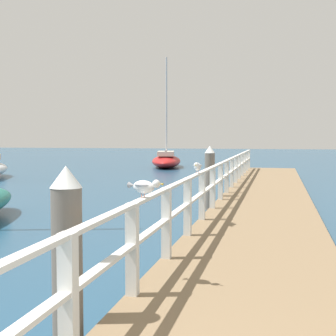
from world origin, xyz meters
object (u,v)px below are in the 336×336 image
(seagull_foreground, at_px, (144,186))
(seagull_background, at_px, (197,166))
(boat_2, at_px, (166,160))
(dock_piling_near, at_px, (67,263))
(dock_piling_far, at_px, (210,177))

(seagull_foreground, bearing_deg, seagull_background, -159.57)
(seagull_background, height_order, boat_2, boat_2)
(seagull_foreground, relative_size, boat_2, 0.06)
(dock_piling_near, bearing_deg, seagull_background, 85.63)
(dock_piling_far, xyz_separation_m, seagull_foreground, (0.39, -8.19, 0.59))
(dock_piling_far, xyz_separation_m, boat_2, (-5.41, 18.01, -0.44))
(dock_piling_far, xyz_separation_m, seagull_background, (0.38, -4.44, 0.59))
(seagull_background, bearing_deg, dock_piling_far, -86.89)
(dock_piling_far, relative_size, seagull_foreground, 3.88)
(seagull_foreground, relative_size, seagull_background, 0.97)
(dock_piling_far, distance_m, seagull_foreground, 8.22)
(dock_piling_near, relative_size, boat_2, 0.24)
(dock_piling_near, relative_size, dock_piling_far, 1.00)
(seagull_background, relative_size, boat_2, 0.06)
(seagull_foreground, xyz_separation_m, seagull_background, (-0.01, 3.75, 0.00))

